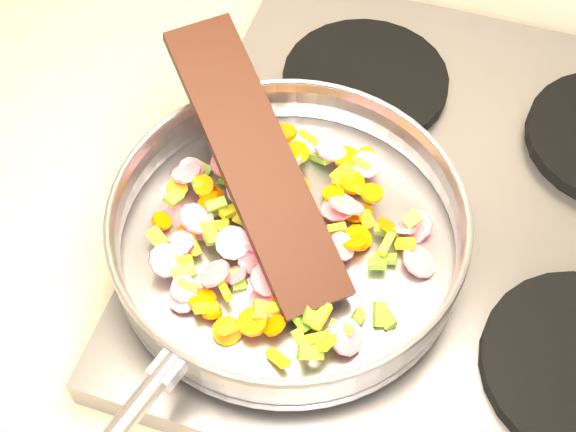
% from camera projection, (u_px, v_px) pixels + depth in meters
% --- Properties ---
extents(cooktop, '(0.60, 0.60, 0.04)m').
position_uv_depth(cooktop, '(457.00, 221.00, 0.84)').
color(cooktop, '#939399').
rests_on(cooktop, counter_top).
extents(grate_fl, '(0.19, 0.19, 0.02)m').
position_uv_depth(grate_fl, '(290.00, 282.00, 0.77)').
color(grate_fl, black).
rests_on(grate_fl, cooktop).
extents(grate_bl, '(0.19, 0.19, 0.02)m').
position_uv_depth(grate_bl, '(365.00, 81.00, 0.92)').
color(grate_bl, black).
rests_on(grate_bl, cooktop).
extents(saute_pan, '(0.38, 0.54, 0.06)m').
position_uv_depth(saute_pan, '(287.00, 229.00, 0.76)').
color(saute_pan, '#9E9EA5').
rests_on(saute_pan, grate_fl).
extents(vegetable_heap, '(0.29, 0.27, 0.05)m').
position_uv_depth(vegetable_heap, '(279.00, 229.00, 0.77)').
color(vegetable_heap, '#E96800').
rests_on(vegetable_heap, saute_pan).
extents(wooden_spatula, '(0.25, 0.26, 0.11)m').
position_uv_depth(wooden_spatula, '(255.00, 160.00, 0.75)').
color(wooden_spatula, black).
rests_on(wooden_spatula, saute_pan).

